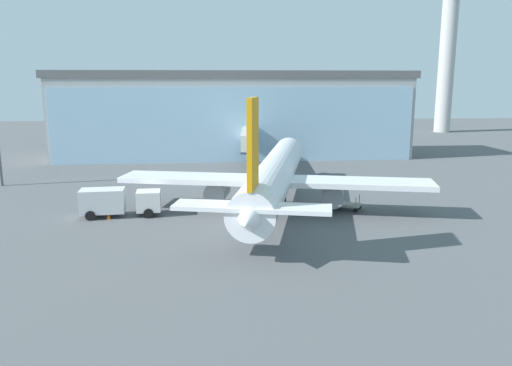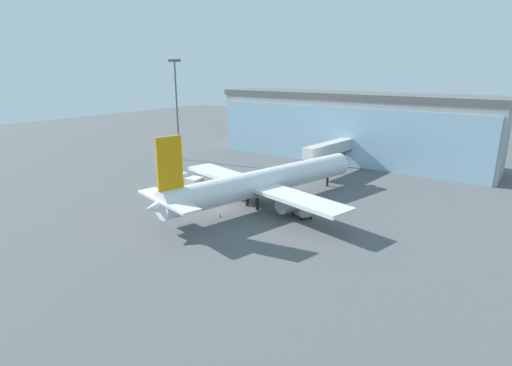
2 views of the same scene
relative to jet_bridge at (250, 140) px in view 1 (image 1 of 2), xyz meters
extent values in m
plane|color=#545659|center=(-1.83, -27.62, -4.25)|extent=(240.00, 240.00, 0.00)
cube|color=#A0A0A0|center=(-1.83, 12.82, 2.18)|extent=(57.28, 13.09, 12.86)
cube|color=#99BED7|center=(-1.74, 6.51, 1.54)|extent=(55.98, 1.03, 11.57)
cube|color=#5C5C5C|center=(-1.83, 12.82, 9.21)|extent=(58.42, 13.35, 1.20)
cube|color=beige|center=(-0.01, -0.10, 0.17)|extent=(3.33, 14.92, 2.40)
cube|color=#194799|center=(-0.01, -0.10, -0.88)|extent=(3.37, 14.92, 0.30)
cylinder|color=#4C4C51|center=(0.42, 5.43, -2.64)|extent=(0.70, 0.70, 3.21)
cylinder|color=#ADADAD|center=(51.20, 49.33, 12.03)|extent=(3.82, 3.82, 32.55)
cylinder|color=silver|center=(1.08, -22.02, -0.85)|extent=(10.87, 33.22, 3.58)
cone|color=silver|center=(4.77, -5.81, -0.85)|extent=(4.16, 3.72, 3.58)
cone|color=silver|center=(-2.60, -38.23, -0.85)|extent=(4.03, 4.62, 3.22)
cube|color=silver|center=(0.72, -23.64, -1.21)|extent=(30.26, 10.77, 0.50)
cube|color=silver|center=(-2.38, -37.25, -0.32)|extent=(11.26, 4.78, 0.30)
cube|color=orange|center=(-2.27, -36.77, 4.05)|extent=(1.06, 3.20, 6.23)
cylinder|color=gray|center=(-4.75, -21.88, -2.56)|extent=(2.76, 3.59, 2.10)
cylinder|color=gray|center=(6.40, -24.42, -2.56)|extent=(2.76, 3.59, 2.10)
cylinder|color=black|center=(-0.55, -24.38, -3.45)|extent=(0.50, 0.50, 1.60)
cylinder|color=black|center=(1.54, -24.85, -3.45)|extent=(0.50, 0.50, 1.60)
cylinder|color=black|center=(4.11, -8.73, -3.45)|extent=(0.40, 0.40, 1.60)
cube|color=silver|center=(-11.24, -24.19, -2.85)|extent=(2.36, 2.36, 1.90)
cube|color=silver|center=(-15.42, -24.51, -2.70)|extent=(4.16, 2.50, 2.20)
cylinder|color=black|center=(-11.32, -23.09, -3.80)|extent=(0.92, 0.37, 0.90)
cylinder|color=black|center=(-11.15, -25.28, -3.80)|extent=(0.92, 0.37, 0.90)
cylinder|color=black|center=(-16.51, -23.49, -3.80)|extent=(0.92, 0.37, 0.90)
cylinder|color=black|center=(-16.34, -25.69, -3.80)|extent=(0.92, 0.37, 0.90)
cube|color=#9E998C|center=(7.95, -23.69, -3.73)|extent=(3.22, 2.77, 0.16)
cylinder|color=black|center=(6.62, -23.77, -4.03)|extent=(0.44, 0.32, 0.44)
cylinder|color=#9E998C|center=(6.62, -23.77, -3.20)|extent=(0.08, 0.08, 0.90)
cylinder|color=black|center=(7.33, -22.51, -4.03)|extent=(0.44, 0.32, 0.44)
cylinder|color=#9E998C|center=(7.33, -22.51, -3.20)|extent=(0.08, 0.08, 0.90)
cylinder|color=black|center=(8.57, -24.87, -4.03)|extent=(0.44, 0.32, 0.44)
cylinder|color=#9E998C|center=(8.57, -24.87, -3.20)|extent=(0.08, 0.08, 0.90)
cylinder|color=black|center=(9.28, -23.61, -4.03)|extent=(0.44, 0.32, 0.44)
cylinder|color=#9E998C|center=(9.28, -23.61, -3.20)|extent=(0.08, 0.08, 0.90)
cone|color=orange|center=(-0.76, -30.13, -3.97)|extent=(0.36, 0.36, 0.55)
cone|color=orange|center=(-14.78, -25.34, -3.97)|extent=(0.36, 0.36, 0.55)
camera|label=1|loc=(-4.77, -70.64, 8.28)|focal=35.00mm
camera|label=2|loc=(32.38, -66.80, 14.53)|focal=28.00mm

